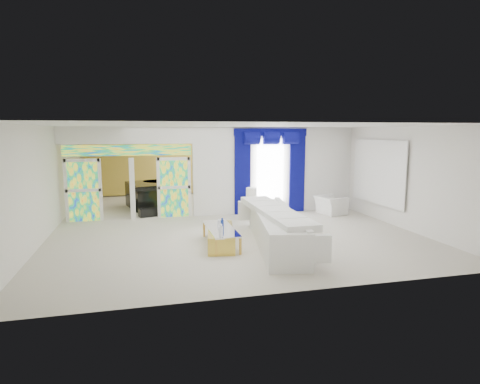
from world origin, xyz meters
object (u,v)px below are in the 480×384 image
object	(u,v)px
coffee_table	(221,237)
armchair	(331,205)
white_sofa	(275,229)
grand_piano	(150,195)
console_table	(260,210)

from	to	relation	value
coffee_table	armchair	bearing A→B (deg)	32.91
white_sofa	grand_piano	distance (m)	6.60
coffee_table	armchair	distance (m)	5.32
white_sofa	coffee_table	world-z (taller)	white_sofa
armchair	grand_piano	world-z (taller)	grand_piano
coffee_table	console_table	world-z (taller)	coffee_table
coffee_table	grand_piano	size ratio (longest dim) A/B	1.02
console_table	armchair	size ratio (longest dim) A/B	1.22
white_sofa	coffee_table	xyz separation A→B (m)	(-1.35, 0.30, -0.20)
white_sofa	coffee_table	bearing A→B (deg)	177.47
coffee_table	grand_piano	distance (m)	5.83
white_sofa	console_table	xyz separation A→B (m)	(0.64, 3.52, -0.21)
white_sofa	grand_piano	world-z (taller)	grand_piano
white_sofa	armchair	xyz separation A→B (m)	(3.12, 3.19, -0.10)
white_sofa	grand_piano	bearing A→B (deg)	126.53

